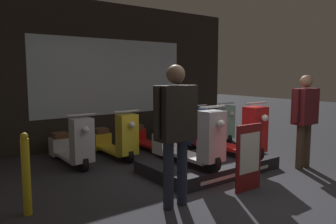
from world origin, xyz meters
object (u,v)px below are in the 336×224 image
(scooter_backrow_1, at_px, (115,139))
(scooter_backrow_3, at_px, (184,130))
(scooter_display_right, at_px, (233,135))
(scooter_display_left, at_px, (190,142))
(scooter_backrow_0, at_px, (72,145))
(scooter_backrow_4, at_px, (211,127))
(street_bollard, at_px, (26,174))
(scooter_backrow_2, at_px, (152,134))
(person_left_browsing, at_px, (176,123))
(person_right_browsing, at_px, (305,114))
(price_sign_board, at_px, (249,157))

(scooter_backrow_1, bearing_deg, scooter_backrow_3, 0.00)
(scooter_display_right, bearing_deg, scooter_backrow_1, 126.92)
(scooter_display_left, distance_m, scooter_backrow_0, 2.19)
(scooter_backrow_4, distance_m, street_bollard, 4.91)
(scooter_backrow_1, height_order, scooter_backrow_2, same)
(street_bollard, bearing_deg, scooter_display_left, -1.72)
(scooter_display_left, xyz_separation_m, scooter_backrow_1, (-0.38, 1.80, -0.21))
(scooter_backrow_2, height_order, street_bollard, scooter_backrow_2)
(scooter_backrow_2, distance_m, scooter_backrow_3, 0.86)
(scooter_display_left, height_order, person_left_browsing, person_left_browsing)
(scooter_backrow_1, relative_size, scooter_backrow_4, 1.00)
(scooter_backrow_1, bearing_deg, scooter_display_right, -53.08)
(person_right_browsing, bearing_deg, scooter_backrow_2, 119.47)
(scooter_backrow_0, height_order, price_sign_board, scooter_backrow_0)
(scooter_backrow_1, distance_m, scooter_backrow_4, 2.57)
(scooter_backrow_4, bearing_deg, scooter_backrow_2, 180.00)
(person_left_browsing, relative_size, person_right_browsing, 1.08)
(scooter_backrow_4, bearing_deg, scooter_backrow_3, 180.00)
(scooter_backrow_0, distance_m, person_left_browsing, 2.67)
(scooter_display_left, relative_size, scooter_display_right, 1.00)
(person_left_browsing, bearing_deg, scooter_display_left, 40.65)
(scooter_backrow_4, xyz_separation_m, street_bollard, (-4.60, -1.72, 0.12))
(scooter_backrow_0, bearing_deg, scooter_backrow_1, 0.00)
(price_sign_board, bearing_deg, scooter_backrow_4, 54.91)
(scooter_display_right, relative_size, person_left_browsing, 0.88)
(scooter_backrow_3, bearing_deg, scooter_backrow_4, 0.00)
(scooter_backrow_3, height_order, street_bollard, scooter_backrow_3)
(scooter_backrow_0, distance_m, scooter_backrow_3, 2.57)
(scooter_display_left, bearing_deg, scooter_backrow_2, 75.14)
(scooter_display_left, distance_m, price_sign_board, 0.97)
(street_bollard, bearing_deg, scooter_backrow_1, 40.35)
(person_left_browsing, xyz_separation_m, price_sign_board, (1.16, -0.17, -0.57))
(scooter_backrow_4, relative_size, price_sign_board, 1.64)
(scooter_display_right, height_order, person_left_browsing, person_left_browsing)
(price_sign_board, bearing_deg, street_bollard, 159.61)
(scooter_backrow_3, bearing_deg, scooter_backrow_1, 180.00)
(scooter_backrow_3, relative_size, person_left_browsing, 0.88)
(scooter_backrow_2, bearing_deg, scooter_backrow_1, 180.00)
(scooter_display_left, xyz_separation_m, scooter_backrow_0, (-1.24, 1.80, -0.21))
(scooter_display_left, xyz_separation_m, person_right_browsing, (1.92, -0.76, 0.38))
(scooter_backrow_0, bearing_deg, scooter_backrow_2, 0.00)
(scooter_backrow_1, bearing_deg, scooter_backrow_2, 0.00)
(scooter_backrow_2, xyz_separation_m, scooter_backrow_4, (1.71, 0.00, 0.00))
(price_sign_board, distance_m, street_bollard, 2.86)
(person_left_browsing, distance_m, person_right_browsing, 2.80)
(scooter_backrow_1, relative_size, scooter_backrow_3, 1.00)
(scooter_backrow_1, bearing_deg, scooter_display_left, -78.07)
(scooter_display_left, xyz_separation_m, scooter_backrow_2, (0.48, 1.80, -0.21))
(scooter_backrow_0, xyz_separation_m, scooter_backrow_3, (2.57, 0.00, 0.00))
(scooter_backrow_0, distance_m, person_right_browsing, 4.10)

